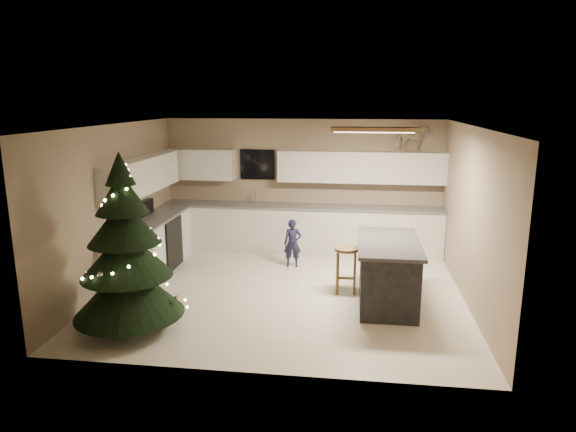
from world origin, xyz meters
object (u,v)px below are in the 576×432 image
Objects in this scene: island at (388,272)px; christmas_tree at (126,259)px; rocking_horse at (412,138)px; bar_stool at (346,259)px; toddler at (293,243)px.

christmas_tree is at bearing -158.29° from island.
bar_stool is at bearing 139.78° from rocking_horse.
island is 0.72m from bar_stool.
island is 2.35× the size of bar_stool.
island reaches higher than toddler.
christmas_tree reaches higher than toddler.
island is 3.71m from christmas_tree.
toddler is (-1.61, 1.49, -0.04)m from island.
island is 3.17m from rocking_horse.
christmas_tree is at bearing -148.44° from bar_stool.
bar_stool is at bearing -55.82° from toddler.
rocking_horse is (1.14, 2.20, 1.71)m from bar_stool.
christmas_tree is 3.42m from toddler.
christmas_tree is 5.71m from rocking_horse.
rocking_horse is (2.13, 1.08, 1.82)m from toddler.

